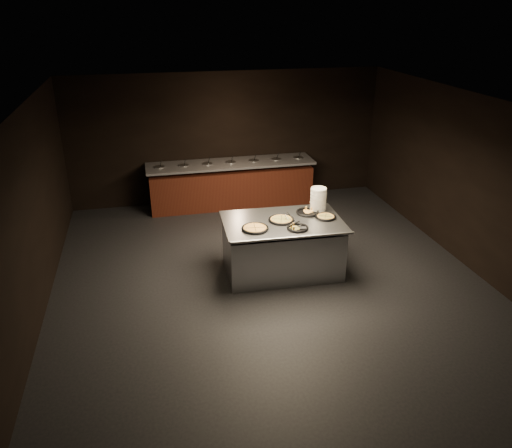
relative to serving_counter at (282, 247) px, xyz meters
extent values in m
cube|color=black|center=(-0.29, -0.37, -0.46)|extent=(7.00, 8.00, 0.01)
cube|color=black|center=(-0.29, -0.37, 2.45)|extent=(7.00, 8.00, 0.01)
cube|color=black|center=(-0.29, 3.64, 1.00)|extent=(7.00, 0.01, 2.90)
cube|color=black|center=(-0.29, -4.37, 1.00)|extent=(7.00, 0.01, 2.90)
cube|color=black|center=(-3.79, -0.37, 1.00)|extent=(0.01, 8.00, 2.90)
cube|color=black|center=(3.22, -0.37, 1.00)|extent=(0.01, 8.00, 2.90)
cube|color=#4F2112|center=(-0.29, 3.21, -0.02)|extent=(3.60, 0.75, 0.85)
cube|color=slate|center=(-0.29, 3.21, 0.52)|extent=(3.70, 0.83, 0.05)
cube|color=black|center=(-0.29, 3.21, -0.41)|extent=(3.60, 0.69, 0.08)
cylinder|color=silver|center=(-1.84, 3.21, 0.53)|extent=(0.22, 0.22, 0.08)
cylinder|color=#466C2B|center=(-1.84, 3.21, 0.55)|extent=(0.19, 0.19, 0.02)
cylinder|color=black|center=(-1.81, 3.19, 0.64)|extent=(0.04, 0.10, 0.19)
cylinder|color=silver|center=(-1.32, 3.21, 0.53)|extent=(0.22, 0.22, 0.08)
cylinder|color=#466C2B|center=(-1.32, 3.21, 0.55)|extent=(0.19, 0.19, 0.02)
cylinder|color=black|center=(-1.29, 3.19, 0.64)|extent=(0.04, 0.10, 0.19)
cylinder|color=silver|center=(-0.80, 3.21, 0.53)|extent=(0.22, 0.22, 0.08)
cylinder|color=#466C2B|center=(-0.80, 3.21, 0.55)|extent=(0.19, 0.19, 0.02)
cylinder|color=black|center=(-0.77, 3.19, 0.64)|extent=(0.04, 0.10, 0.19)
cylinder|color=silver|center=(-0.29, 3.21, 0.53)|extent=(0.22, 0.22, 0.08)
cylinder|color=#466C2B|center=(-0.29, 3.21, 0.55)|extent=(0.19, 0.19, 0.02)
cylinder|color=black|center=(-0.26, 3.19, 0.64)|extent=(0.04, 0.10, 0.19)
cylinder|color=silver|center=(0.23, 3.21, 0.53)|extent=(0.22, 0.22, 0.08)
cylinder|color=#466C2B|center=(0.23, 3.21, 0.55)|extent=(0.19, 0.19, 0.02)
cylinder|color=black|center=(0.26, 3.19, 0.64)|extent=(0.04, 0.10, 0.19)
cylinder|color=silver|center=(0.75, 3.21, 0.53)|extent=(0.22, 0.22, 0.08)
cylinder|color=#466C2B|center=(0.75, 3.21, 0.55)|extent=(0.19, 0.19, 0.02)
cylinder|color=black|center=(0.78, 3.19, 0.64)|extent=(0.04, 0.10, 0.19)
cylinder|color=silver|center=(1.26, 3.21, 0.53)|extent=(0.22, 0.22, 0.08)
cylinder|color=#466C2B|center=(1.26, 3.21, 0.55)|extent=(0.19, 0.19, 0.02)
cylinder|color=black|center=(1.29, 3.19, 0.64)|extent=(0.04, 0.10, 0.19)
cube|color=silver|center=(0.00, 0.00, -0.03)|extent=(1.93, 1.23, 0.85)
cube|color=silver|center=(0.00, 0.00, 0.47)|extent=(2.01, 1.31, 0.04)
cylinder|color=silver|center=(0.00, -0.62, 0.47)|extent=(1.97, 0.12, 0.04)
cylinder|color=white|center=(0.72, 0.32, 0.69)|extent=(0.27, 0.27, 0.40)
cylinder|color=black|center=(-0.52, -0.22, 0.50)|extent=(0.41, 0.41, 0.01)
torus|color=black|center=(-0.52, -0.22, 0.51)|extent=(0.44, 0.44, 0.04)
torus|color=#AE6C2D|center=(-0.52, -0.22, 0.52)|extent=(0.37, 0.37, 0.03)
cylinder|color=#F0AB57|center=(-0.52, -0.22, 0.51)|extent=(0.33, 0.33, 0.02)
cube|color=black|center=(-0.52, -0.22, 0.52)|extent=(0.04, 0.33, 0.00)
cube|color=black|center=(-0.52, -0.22, 0.52)|extent=(0.33, 0.04, 0.00)
cylinder|color=black|center=(-0.02, 0.01, 0.50)|extent=(0.40, 0.40, 0.01)
torus|color=black|center=(-0.02, 0.01, 0.51)|extent=(0.43, 0.43, 0.04)
torus|color=#AE6C2D|center=(-0.02, 0.01, 0.52)|extent=(0.37, 0.37, 0.03)
cylinder|color=tan|center=(-0.02, 0.01, 0.51)|extent=(0.32, 0.32, 0.02)
cube|color=black|center=(-0.02, 0.01, 0.52)|extent=(0.11, 0.31, 0.00)
cube|color=black|center=(-0.02, 0.01, 0.52)|extent=(0.31, 0.11, 0.00)
cylinder|color=black|center=(0.50, 0.22, 0.50)|extent=(0.37, 0.37, 0.01)
torus|color=black|center=(0.50, 0.22, 0.51)|extent=(0.39, 0.39, 0.04)
cylinder|color=black|center=(0.14, -0.36, 0.50)|extent=(0.32, 0.32, 0.01)
torus|color=black|center=(0.14, -0.36, 0.51)|extent=(0.35, 0.35, 0.04)
cylinder|color=black|center=(0.73, -0.04, 0.50)|extent=(0.33, 0.33, 0.01)
torus|color=black|center=(0.73, -0.04, 0.51)|extent=(0.35, 0.35, 0.04)
torus|color=#AE6C2D|center=(0.73, -0.04, 0.52)|extent=(0.29, 0.29, 0.03)
cylinder|color=tan|center=(0.73, -0.04, 0.51)|extent=(0.25, 0.25, 0.02)
cube|color=black|center=(0.73, -0.04, 0.52)|extent=(0.11, 0.22, 0.00)
cube|color=black|center=(0.73, -0.04, 0.52)|extent=(0.22, 0.11, 0.00)
cube|color=silver|center=(0.02, 0.05, 0.51)|extent=(0.13, 0.13, 0.00)
cylinder|color=black|center=(0.12, -0.06, 0.59)|extent=(0.11, 0.17, 0.13)
cylinder|color=silver|center=(0.07, -0.01, 0.54)|extent=(0.06, 0.08, 0.08)
cube|color=silver|center=(0.23, -0.38, 0.51)|extent=(0.11, 0.10, 0.00)
cylinder|color=black|center=(0.08, -0.36, 0.59)|extent=(0.19, 0.05, 0.12)
cylinder|color=silver|center=(0.15, -0.37, 0.54)|extent=(0.10, 0.03, 0.07)
camera|label=1|loc=(-2.12, -7.23, 3.81)|focal=35.00mm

